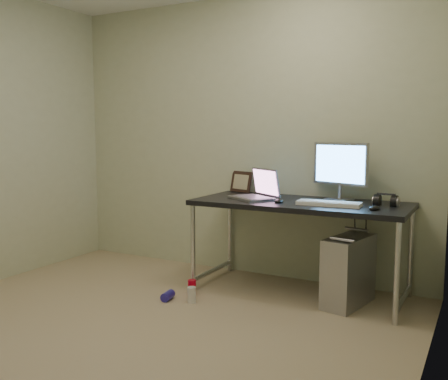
% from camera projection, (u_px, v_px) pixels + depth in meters
% --- Properties ---
extents(floor, '(3.50, 3.50, 0.00)m').
position_uv_depth(floor, '(119.00, 338.00, 3.16)').
color(floor, tan).
rests_on(floor, ground).
extents(wall_back, '(3.50, 0.02, 2.50)m').
position_uv_depth(wall_back, '(242.00, 137.00, 4.54)').
color(wall_back, beige).
rests_on(wall_back, ground).
extents(wall_right, '(0.02, 3.50, 2.50)m').
position_uv_depth(wall_right, '(424.00, 143.00, 2.19)').
color(wall_right, beige).
rests_on(wall_right, ground).
extents(desk, '(1.68, 0.74, 0.75)m').
position_uv_depth(desk, '(300.00, 211.00, 3.96)').
color(desk, black).
rests_on(desk, ground).
extents(tower_computer, '(0.32, 0.53, 0.55)m').
position_uv_depth(tower_computer, '(349.00, 271.00, 3.74)').
color(tower_computer, '#ACACB1').
rests_on(tower_computer, ground).
extents(cable_a, '(0.01, 0.16, 0.69)m').
position_uv_depth(cable_a, '(355.00, 242.00, 4.10)').
color(cable_a, black).
rests_on(cable_a, ground).
extents(cable_b, '(0.02, 0.11, 0.71)m').
position_uv_depth(cable_b, '(366.00, 246.00, 4.04)').
color(cable_b, black).
rests_on(cable_b, ground).
extents(can_red, '(0.09, 0.09, 0.12)m').
position_uv_depth(can_red, '(192.00, 287.00, 3.99)').
color(can_red, red).
rests_on(can_red, ground).
extents(can_white, '(0.07, 0.07, 0.12)m').
position_uv_depth(can_white, '(192.00, 295.00, 3.81)').
color(can_white, silver).
rests_on(can_white, ground).
extents(can_blue, '(0.09, 0.13, 0.07)m').
position_uv_depth(can_blue, '(168.00, 296.00, 3.87)').
color(can_blue, '#2A22A4').
rests_on(can_blue, ground).
extents(laptop, '(0.46, 0.44, 0.25)m').
position_uv_depth(laptop, '(257.00, 192.00, 4.10)').
color(laptop, '#A5A4AC').
rests_on(laptop, desk).
extents(monitor, '(0.48, 0.20, 0.46)m').
position_uv_depth(monitor, '(340.00, 167.00, 4.00)').
color(monitor, '#A5A4AC').
rests_on(monitor, desk).
extents(keyboard, '(0.48, 0.18, 0.03)m').
position_uv_depth(keyboard, '(329.00, 204.00, 3.74)').
color(keyboard, white).
rests_on(keyboard, desk).
extents(mouse_right, '(0.08, 0.12, 0.04)m').
position_uv_depth(mouse_right, '(374.00, 207.00, 3.53)').
color(mouse_right, black).
rests_on(mouse_right, desk).
extents(mouse_left, '(0.09, 0.12, 0.04)m').
position_uv_depth(mouse_left, '(279.00, 200.00, 3.89)').
color(mouse_left, black).
rests_on(mouse_left, desk).
extents(headphones, '(0.18, 0.11, 0.12)m').
position_uv_depth(headphones, '(386.00, 202.00, 3.72)').
color(headphones, black).
rests_on(headphones, desk).
extents(picture_frame, '(0.25, 0.14, 0.19)m').
position_uv_depth(picture_frame, '(241.00, 182.00, 4.54)').
color(picture_frame, black).
rests_on(picture_frame, desk).
extents(webcam, '(0.04, 0.03, 0.11)m').
position_uv_depth(webcam, '(273.00, 186.00, 4.34)').
color(webcam, silver).
rests_on(webcam, desk).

